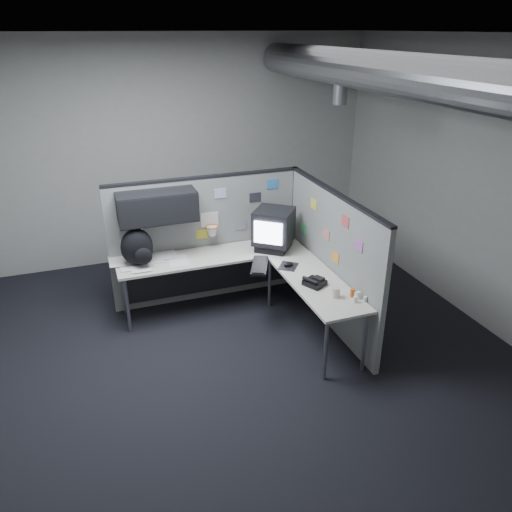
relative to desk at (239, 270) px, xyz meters
name	(u,v)px	position (x,y,z in m)	size (l,w,h in m)	color
room	(299,157)	(0.41, -0.70, 1.48)	(5.62, 5.62, 3.22)	black
partition_back	(194,229)	(-0.40, 0.53, 0.38)	(2.44, 0.42, 1.63)	gray
partition_right	(331,259)	(0.95, -0.49, 0.21)	(0.07, 2.23, 1.63)	gray
desk	(239,270)	(0.00, 0.00, 0.00)	(2.31, 2.11, 0.73)	beige
monitor	(274,229)	(0.52, 0.21, 0.38)	(0.62, 0.62, 0.51)	black
keyboard	(260,266)	(0.17, -0.24, 0.14)	(0.36, 0.52, 0.04)	black
mouse	(288,265)	(0.49, -0.33, 0.13)	(0.30, 0.31, 0.05)	black
phone	(314,282)	(0.57, -0.85, 0.15)	(0.26, 0.27, 0.10)	black
bottles	(357,296)	(0.85, -1.27, 0.15)	(0.14, 0.17, 0.09)	silver
cup	(336,293)	(0.67, -1.16, 0.17)	(0.08, 0.08, 0.11)	beige
papers	(148,261)	(-1.01, 0.35, 0.13)	(0.91, 0.59, 0.02)	white
backpack	(138,248)	(-1.13, 0.28, 0.34)	(0.37, 0.34, 0.45)	black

